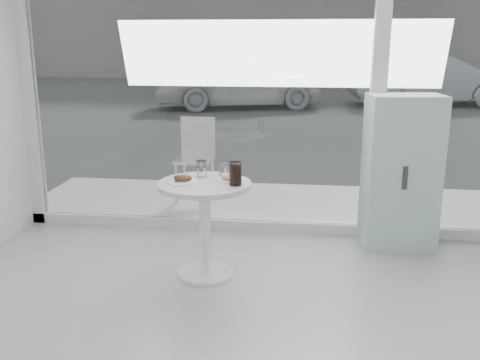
# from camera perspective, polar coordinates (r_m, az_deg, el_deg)

# --- Properties ---
(room_shell) EXTENTS (6.00, 6.00, 6.00)m
(room_shell) POSITION_cam_1_polar(r_m,az_deg,el_deg) (1.45, -3.17, 17.88)
(room_shell) COLOR white
(room_shell) RESTS_ON ground
(storefront) EXTENTS (5.00, 0.14, 3.00)m
(storefront) POSITION_cam_1_polar(r_m,az_deg,el_deg) (4.99, 5.08, 13.34)
(storefront) COLOR silver
(storefront) RESTS_ON ground
(main_table) EXTENTS (0.72, 0.72, 0.77)m
(main_table) POSITION_cam_1_polar(r_m,az_deg,el_deg) (4.16, -3.77, -3.17)
(main_table) COLOR white
(main_table) RESTS_ON ground
(patio_deck) EXTENTS (5.60, 1.60, 0.05)m
(patio_deck) POSITION_cam_1_polar(r_m,az_deg,el_deg) (6.07, 4.29, -2.60)
(patio_deck) COLOR silver
(patio_deck) RESTS_ON ground
(street) EXTENTS (40.00, 24.00, 0.00)m
(street) POSITION_cam_1_polar(r_m,az_deg,el_deg) (18.08, 6.22, 8.82)
(street) COLOR #3A3A3A
(street) RESTS_ON ground
(mint_cabinet) EXTENTS (0.67, 0.48, 1.37)m
(mint_cabinet) POSITION_cam_1_polar(r_m,az_deg,el_deg) (4.98, 16.77, 0.83)
(mint_cabinet) COLOR #99C4B2
(mint_cabinet) RESTS_ON ground
(patio_chair) EXTENTS (0.42, 0.42, 0.93)m
(patio_chair) POSITION_cam_1_polar(r_m,az_deg,el_deg) (6.13, -4.72, 2.90)
(patio_chair) COLOR white
(patio_chair) RESTS_ON patio_deck
(car_white) EXTENTS (4.88, 3.02, 1.55)m
(car_white) POSITION_cam_1_polar(r_m,az_deg,el_deg) (14.94, -0.26, 10.67)
(car_white) COLOR silver
(car_white) RESTS_ON street
(car_silver) EXTENTS (4.65, 2.01, 1.49)m
(car_silver) POSITION_cam_1_polar(r_m,az_deg,el_deg) (16.41, 19.75, 10.08)
(car_silver) COLOR #9FA2A6
(car_silver) RESTS_ON street
(plate_fritter) EXTENTS (0.23, 0.23, 0.07)m
(plate_fritter) POSITION_cam_1_polar(r_m,az_deg,el_deg) (4.09, -6.08, 0.07)
(plate_fritter) COLOR white
(plate_fritter) RESTS_ON main_table
(plate_donut) EXTENTS (0.21, 0.21, 0.05)m
(plate_donut) POSITION_cam_1_polar(r_m,az_deg,el_deg) (4.13, -1.20, 0.19)
(plate_donut) COLOR white
(plate_donut) RESTS_ON main_table
(water_tumbler_a) EXTENTS (0.08, 0.08, 0.13)m
(water_tumbler_a) POSITION_cam_1_polar(r_m,az_deg,el_deg) (4.25, -4.12, 1.11)
(water_tumbler_a) COLOR white
(water_tumbler_a) RESTS_ON main_table
(water_tumbler_b) EXTENTS (0.07, 0.07, 0.11)m
(water_tumbler_b) POSITION_cam_1_polar(r_m,az_deg,el_deg) (4.32, -1.83, 1.19)
(water_tumbler_b) COLOR white
(water_tumbler_b) RESTS_ON main_table
(cola_glass) EXTENTS (0.09, 0.09, 0.18)m
(cola_glass) POSITION_cam_1_polar(r_m,az_deg,el_deg) (3.99, -0.48, 0.65)
(cola_glass) COLOR white
(cola_glass) RESTS_ON main_table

